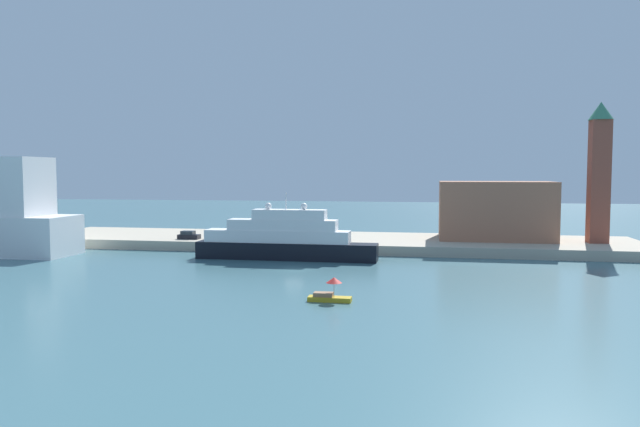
{
  "coord_description": "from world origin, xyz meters",
  "views": [
    {
      "loc": [
        18.6,
        -80.26,
        13.51
      ],
      "look_at": [
        2.63,
        6.0,
        7.53
      ],
      "focal_mm": 33.37,
      "sensor_mm": 36.0,
      "label": 1
    }
  ],
  "objects_px": {
    "harbor_building": "(495,210)",
    "small_motorboat": "(330,293)",
    "large_yacht": "(284,240)",
    "bell_tower": "(599,168)",
    "person_figure": "(210,235)",
    "parked_car": "(189,235)",
    "mooring_bollard": "(318,241)"
  },
  "relations": [
    {
      "from": "harbor_building",
      "to": "small_motorboat",
      "type": "bearing_deg",
      "value": -113.81
    },
    {
      "from": "large_yacht",
      "to": "bell_tower",
      "type": "distance_m",
      "value": 54.76
    },
    {
      "from": "large_yacht",
      "to": "bell_tower",
      "type": "height_order",
      "value": "bell_tower"
    },
    {
      "from": "bell_tower",
      "to": "person_figure",
      "type": "height_order",
      "value": "bell_tower"
    },
    {
      "from": "large_yacht",
      "to": "parked_car",
      "type": "bearing_deg",
      "value": 152.63
    },
    {
      "from": "large_yacht",
      "to": "bell_tower",
      "type": "bearing_deg",
      "value": 19.34
    },
    {
      "from": "small_motorboat",
      "to": "parked_car",
      "type": "height_order",
      "value": "parked_car"
    },
    {
      "from": "harbor_building",
      "to": "parked_car",
      "type": "relative_size",
      "value": 5.14
    },
    {
      "from": "large_yacht",
      "to": "parked_car",
      "type": "relative_size",
      "value": 7.45
    },
    {
      "from": "parked_car",
      "to": "large_yacht",
      "type": "bearing_deg",
      "value": -27.37
    },
    {
      "from": "harbor_building",
      "to": "mooring_bollard",
      "type": "distance_m",
      "value": 32.91
    },
    {
      "from": "person_figure",
      "to": "mooring_bollard",
      "type": "bearing_deg",
      "value": -7.71
    },
    {
      "from": "small_motorboat",
      "to": "harbor_building",
      "type": "xyz_separation_m",
      "value": [
        21.85,
        49.53,
        5.93
      ]
    },
    {
      "from": "small_motorboat",
      "to": "bell_tower",
      "type": "bearing_deg",
      "value": 50.55
    },
    {
      "from": "harbor_building",
      "to": "bell_tower",
      "type": "distance_m",
      "value": 18.39
    },
    {
      "from": "person_figure",
      "to": "harbor_building",
      "type": "bearing_deg",
      "value": 11.12
    },
    {
      "from": "mooring_bollard",
      "to": "bell_tower",
      "type": "bearing_deg",
      "value": 11.84
    },
    {
      "from": "mooring_bollard",
      "to": "small_motorboat",
      "type": "bearing_deg",
      "value": -77.54
    },
    {
      "from": "large_yacht",
      "to": "small_motorboat",
      "type": "xyz_separation_m",
      "value": [
        12.2,
        -28.88,
        -2.2
      ]
    },
    {
      "from": "small_motorboat",
      "to": "parked_car",
      "type": "xyz_separation_m",
      "value": [
        -32.38,
        39.33,
        1.39
      ]
    },
    {
      "from": "bell_tower",
      "to": "person_figure",
      "type": "bearing_deg",
      "value": -174.03
    },
    {
      "from": "parked_car",
      "to": "mooring_bollard",
      "type": "bearing_deg",
      "value": -5.79
    },
    {
      "from": "large_yacht",
      "to": "mooring_bollard",
      "type": "bearing_deg",
      "value": 63.07
    },
    {
      "from": "harbor_building",
      "to": "bell_tower",
      "type": "relative_size",
      "value": 0.83
    },
    {
      "from": "harbor_building",
      "to": "bell_tower",
      "type": "bearing_deg",
      "value": -9.99
    },
    {
      "from": "parked_car",
      "to": "mooring_bollard",
      "type": "relative_size",
      "value": 5.26
    },
    {
      "from": "small_motorboat",
      "to": "mooring_bollard",
      "type": "relative_size",
      "value": 6.28
    },
    {
      "from": "parked_car",
      "to": "small_motorboat",
      "type": "bearing_deg",
      "value": -50.53
    },
    {
      "from": "parked_car",
      "to": "person_figure",
      "type": "xyz_separation_m",
      "value": [
        3.85,
        0.3,
        0.13
      ]
    },
    {
      "from": "harbor_building",
      "to": "person_figure",
      "type": "bearing_deg",
      "value": -168.88
    },
    {
      "from": "person_figure",
      "to": "small_motorboat",
      "type": "bearing_deg",
      "value": -54.25
    },
    {
      "from": "large_yacht",
      "to": "parked_car",
      "type": "height_order",
      "value": "large_yacht"
    }
  ]
}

